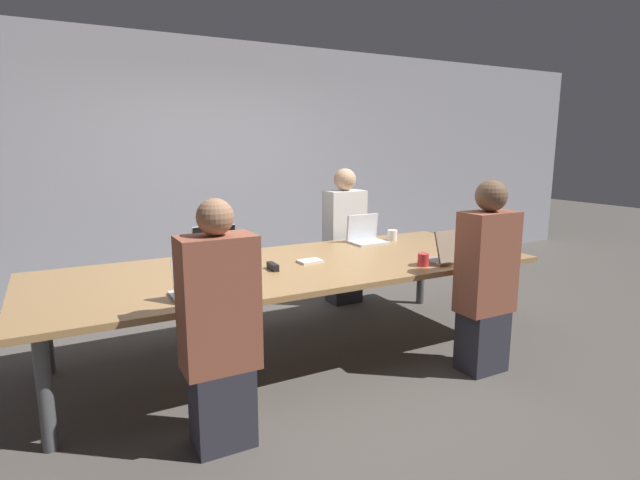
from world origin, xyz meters
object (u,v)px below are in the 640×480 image
Objects in this scene: cup_near_right at (423,260)px; cup_near_left at (239,282)px; laptop_far_right at (366,235)px; laptop_near_left at (201,285)px; stapler at (273,267)px; cup_far_midleft at (249,250)px; laptop_near_right at (448,253)px; person_near_right at (486,280)px; cup_far_right at (392,235)px; laptop_far_midleft at (216,250)px; person_far_right at (344,238)px; person_near_left at (220,331)px; bottle_far_midleft at (255,248)px.

cup_near_left reaches higher than cup_near_right.
laptop_far_right reaches higher than cup_near_left.
laptop_near_left is 0.77m from stapler.
laptop_near_left is (-1.70, 0.02, 0.02)m from cup_near_right.
stapler is (-0.01, -0.53, -0.02)m from cup_far_midleft.
laptop_near_right is 0.92× the size of laptop_far_right.
stapler is at bearing -33.13° from person_near_right.
cup_far_right is (2.11, 0.93, -0.02)m from laptop_near_left.
laptop_far_midleft is (-1.73, 0.02, 0.03)m from cup_far_right.
person_far_right reaches higher than laptop_near_right.
person_far_right reaches higher than person_near_left.
cup_far_midleft is at bearing -47.05° from person_near_right.
bottle_far_midleft is (-1.18, -0.19, 0.02)m from laptop_far_right.
laptop_far_right reaches higher than laptop_near_left.
laptop_near_right is 1.37m from stapler.
person_far_right is 1.62m from stapler.
person_near_right is 13.50× the size of cup_far_right.
laptop_far_right is at bearing 171.29° from cup_far_right.
person_near_right reaches higher than laptop_near_left.
laptop_near_right is 1.38× the size of bottle_far_midleft.
person_far_right is at bearing -87.91° from laptop_near_right.
person_far_right is at bearing 83.22° from laptop_far_right.
person_near_left is (-1.96, -0.01, -0.02)m from person_near_right.
laptop_near_left is 0.25m from cup_near_left.
person_near_right reaches higher than cup_far_midleft.
cup_near_left is 0.29× the size of laptop_far_midleft.
laptop_far_right is at bearing 0.81° from laptop_far_midleft.
cup_far_right is at bearing 21.39° from stapler.
laptop_near_left is 0.46m from person_near_left.
cup_far_midleft is at bearing -1.67° from laptop_far_midleft.
laptop_near_left is at bearing -172.49° from cup_near_left.
person_near_right is 4.00× the size of laptop_near_left.
cup_near_left is at bearing 177.80° from cup_near_right.
cup_near_right is at bearing -97.35° from person_far_right.
laptop_far_midleft is at bearing 179.27° from cup_far_right.
person_near_right is 1.88m from person_far_right.
cup_far_midleft is at bearing 86.92° from bottle_far_midleft.
bottle_far_midleft is at bearing -119.00° from person_near_left.
person_far_right is at bearing 82.65° from cup_near_right.
laptop_far_midleft reaches higher than cup_far_right.
cup_far_midleft is (-1.04, 0.96, 0.00)m from cup_near_right.
laptop_near_left reaches higher than cup_near_left.
laptop_far_midleft reaches higher than cup_far_midleft.
stapler is (-1.05, 0.43, -0.02)m from cup_near_right.
person_near_left is (-1.97, -0.41, -0.14)m from laptop_near_right.
laptop_near_right is 0.22× the size of person_far_right.
person_far_right is at bearing 113.05° from cup_far_right.
person_near_right is 1.02× the size of person_near_left.
person_near_left reaches higher than laptop_far_midleft.
bottle_far_midleft is at bearing -170.76° from laptop_far_right.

